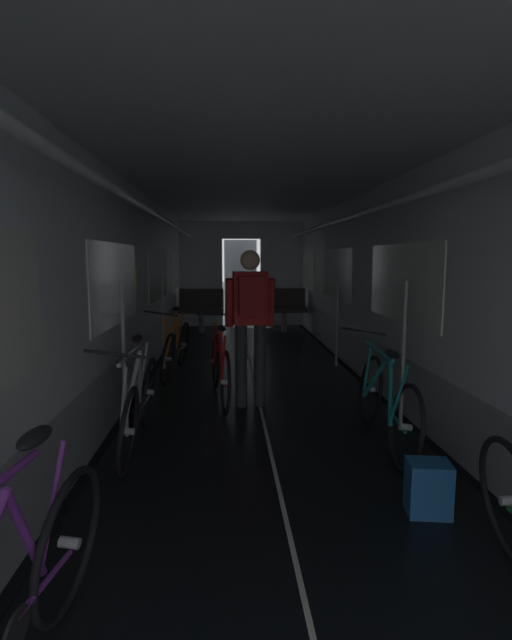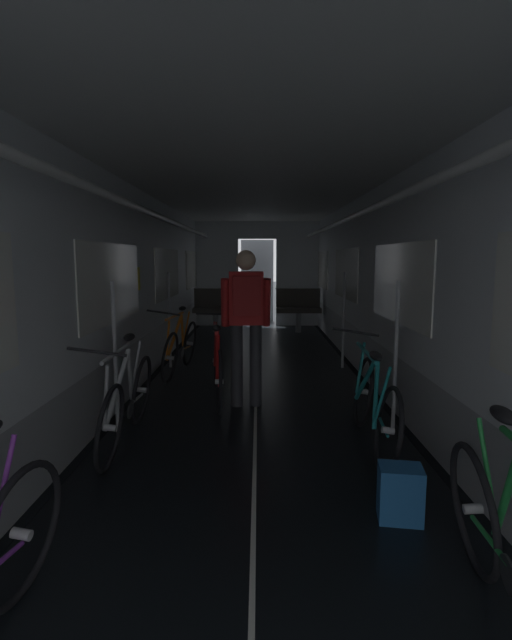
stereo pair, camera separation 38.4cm
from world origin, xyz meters
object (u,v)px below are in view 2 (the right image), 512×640
bicycle_silver (127,401)px  bicycle_red_in_aisle (217,366)px  person_cyclist_aisle (246,314)px  backpack_on_floor (400,493)px  bench_seat_far_right (298,306)px  bicycle_teal (373,403)px  bicycle_orange (180,346)px  bench_seat_far_left (216,306)px

bicycle_silver → bicycle_red_in_aisle: size_ratio=1.00×
person_cyclist_aisle → backpack_on_floor: size_ratio=4.96×
bench_seat_far_right → bicycle_teal: size_ratio=0.58×
bicycle_orange → bicycle_red_in_aisle: bicycle_orange is taller
bicycle_silver → backpack_on_floor: bearing=-30.8°
bench_seat_far_right → bicycle_silver: (-2.00, -6.22, -0.19)m
person_cyclist_aisle → bicycle_teal: bearing=-44.4°
bicycle_teal → backpack_on_floor: bearing=-95.4°
backpack_on_floor → bicycle_teal: bearing=84.6°
bicycle_silver → bicycle_red_in_aisle: bearing=62.7°
bicycle_silver → bicycle_orange: size_ratio=1.00×
person_cyclist_aisle → backpack_on_floor: bearing=-65.7°
bicycle_red_in_aisle → person_cyclist_aisle: bearing=-38.5°
bicycle_teal → backpack_on_floor: size_ratio=4.98×
bench_seat_far_left → bicycle_orange: bearing=-92.4°
bench_seat_far_left → bench_seat_far_right: same height
person_cyclist_aisle → bicycle_silver: bearing=-134.3°
bench_seat_far_right → backpack_on_floor: (0.00, -7.41, -0.40)m
person_cyclist_aisle → bicycle_red_in_aisle: 0.76m
bicycle_silver → bicycle_teal: bicycle_teal is taller
bicycle_orange → person_cyclist_aisle: 1.86m
bench_seat_far_left → backpack_on_floor: 7.64m
bicycle_teal → bicycle_orange: 3.28m
bicycle_silver → backpack_on_floor: (2.00, -1.19, -0.21)m
bicycle_teal → bicycle_red_in_aisle: 1.98m
bench_seat_far_left → bicycle_teal: (1.91, -6.28, -0.19)m
bicycle_silver → bicycle_orange: (0.05, 2.49, 0.00)m
bicycle_red_in_aisle → bicycle_orange: bearing=117.5°
bench_seat_far_right → bicycle_red_in_aisle: (-1.33, -4.93, -0.18)m
bench_seat_far_left → bench_seat_far_right: bearing=0.0°
bicycle_orange → person_cyclist_aisle: (0.96, -1.46, 0.63)m
bicycle_orange → bicycle_red_in_aisle: bearing=-62.5°
bench_seat_far_right → bicycle_teal: 6.29m
person_cyclist_aisle → bicycle_red_in_aisle: size_ratio=1.00×
bench_seat_far_right → bicycle_red_in_aisle: 5.11m
bicycle_orange → person_cyclist_aisle: size_ratio=1.01×
bench_seat_far_right → bicycle_orange: bearing=-117.6°
backpack_on_floor → bench_seat_far_right: bearing=90.0°
bench_seat_far_left → backpack_on_floor: (1.80, -7.41, -0.40)m
bicycle_teal → bench_seat_far_right: bearing=91.0°
bench_seat_far_right → person_cyclist_aisle: (-1.00, -5.20, 0.45)m
bench_seat_far_left → bench_seat_far_right: (1.80, 0.00, 0.00)m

